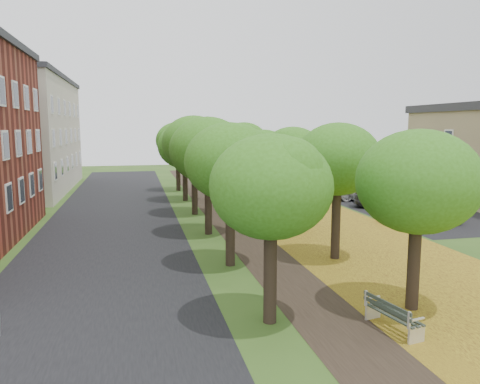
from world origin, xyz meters
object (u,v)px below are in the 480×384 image
car_white (367,191)px  car_grey (385,199)px  bench (392,315)px  car_red (419,210)px  car_silver (434,215)px

car_white → car_grey: bearing=-174.5°
car_grey → bench: bearing=171.7°
bench → car_grey: bearing=-40.6°
bench → car_grey: 21.58m
car_red → car_white: size_ratio=0.87×
car_silver → car_white: (0.82, 9.94, 0.12)m
bench → car_red: size_ratio=0.44×
bench → car_white: size_ratio=0.39×
car_red → car_white: (1.12, 8.83, -0.02)m
car_grey → car_silver: bearing=-161.9°
car_white → car_silver: bearing=-171.5°
car_silver → car_white: 9.97m
bench → car_red: car_red is taller
car_red → bench: bearing=135.9°
car_silver → car_red: car_red is taller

